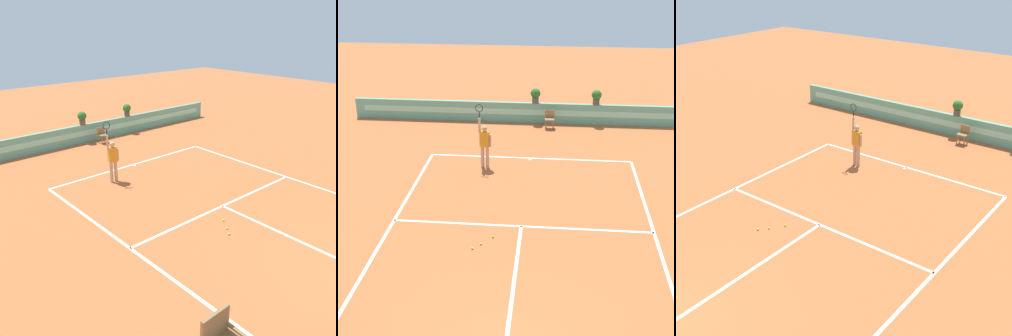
% 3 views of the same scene
% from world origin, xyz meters
% --- Properties ---
extents(ground_plane, '(60.00, 60.00, 0.00)m').
position_xyz_m(ground_plane, '(0.00, 6.00, 0.00)').
color(ground_plane, '#BC6033').
extents(court_lines, '(8.32, 11.94, 0.01)m').
position_xyz_m(court_lines, '(0.00, 6.72, 0.00)').
color(court_lines, white).
rests_on(court_lines, ground).
extents(back_wall_barrier, '(18.00, 0.21, 1.00)m').
position_xyz_m(back_wall_barrier, '(0.00, 16.39, 0.50)').
color(back_wall_barrier, '#60A88E').
rests_on(back_wall_barrier, ground).
extents(ball_kid_chair, '(0.44, 0.44, 0.85)m').
position_xyz_m(ball_kid_chair, '(0.73, 15.66, 0.48)').
color(ball_kid_chair, olive).
rests_on(ball_kid_chair, ground).
extents(tennis_player, '(0.62, 0.27, 2.58)m').
position_xyz_m(tennis_player, '(-1.74, 10.82, 1.05)').
color(tennis_player, tan).
rests_on(tennis_player, ground).
extents(tennis_ball_near_baseline, '(0.07, 0.07, 0.07)m').
position_xyz_m(tennis_ball_near_baseline, '(-1.34, 4.97, 0.03)').
color(tennis_ball_near_baseline, '#CCE033').
rests_on(tennis_ball_near_baseline, ground).
extents(tennis_ball_mid_court, '(0.07, 0.07, 0.07)m').
position_xyz_m(tennis_ball_mid_court, '(-1.12, 5.23, 0.03)').
color(tennis_ball_mid_court, '#CCE033').
rests_on(tennis_ball_mid_court, ground).
extents(tennis_ball_by_sideline, '(0.07, 0.07, 0.07)m').
position_xyz_m(tennis_ball_by_sideline, '(-0.82, 5.66, 0.03)').
color(tennis_ball_by_sideline, '#CCE033').
rests_on(tennis_ball_by_sideline, ground).
extents(potted_plant_right, '(0.48, 0.48, 0.72)m').
position_xyz_m(potted_plant_right, '(2.92, 16.39, 1.41)').
color(potted_plant_right, '#514C47').
rests_on(potted_plant_right, back_wall_barrier).
extents(potted_plant_centre, '(0.48, 0.48, 0.72)m').
position_xyz_m(potted_plant_centre, '(0.00, 16.39, 1.41)').
color(potted_plant_centre, '#514C47').
rests_on(potted_plant_centre, back_wall_barrier).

